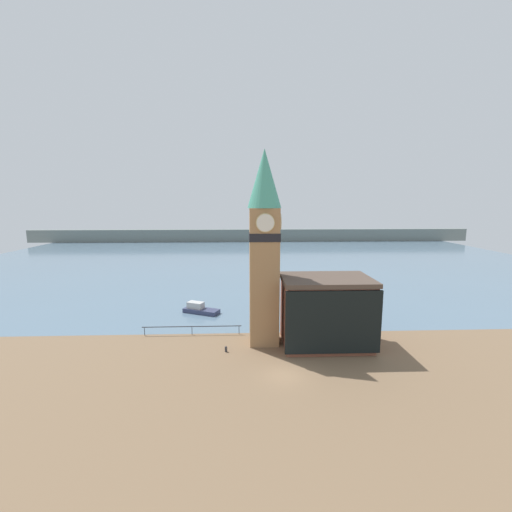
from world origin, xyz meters
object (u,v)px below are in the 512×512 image
at_px(clock_tower, 264,243).
at_px(mooring_bollard_near, 226,349).
at_px(pier_building, 326,311).
at_px(boat_near, 200,309).

xyz_separation_m(clock_tower, mooring_bollard_near, (-4.33, -2.52, -11.36)).
relative_size(pier_building, mooring_bollard_near, 16.07).
bearing_deg(clock_tower, mooring_bollard_near, -149.78).
bearing_deg(mooring_bollard_near, clock_tower, 30.22).
distance_m(clock_tower, boat_near, 18.00).
distance_m(boat_near, mooring_bollard_near, 14.28).
relative_size(boat_near, mooring_bollard_near, 8.97).
height_order(clock_tower, pier_building, clock_tower).
distance_m(clock_tower, mooring_bollard_near, 12.42).
bearing_deg(mooring_bollard_near, boat_near, 108.48).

